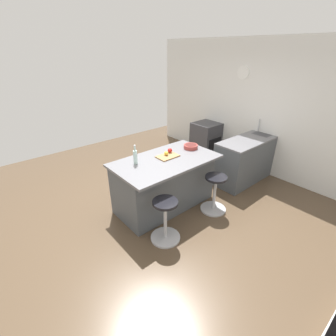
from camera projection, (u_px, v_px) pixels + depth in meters
name	position (u px, v px, depth m)	size (l,w,h in m)	color
ground_plane	(156.00, 206.00, 4.30)	(7.37, 7.37, 0.00)	brown
interior_partition_left	(252.00, 107.00, 5.26)	(0.15, 5.67, 2.76)	silver
sink_cabinet	(254.00, 155.00, 5.19)	(2.07, 0.60, 1.18)	#4C5156
oven_range	(206.00, 140.00, 6.14)	(0.60, 0.61, 0.87)	#38383D
kitchen_island	(164.00, 182.00, 4.15)	(1.74, 1.00, 0.91)	#4C5156
stool_by_window	(214.00, 195.00, 4.07)	(0.44, 0.44, 0.66)	#B7B7BC
stool_middle	(165.00, 222.00, 3.44)	(0.44, 0.44, 0.66)	#B7B7BC
cutting_board	(168.00, 156.00, 4.00)	(0.36, 0.24, 0.02)	olive
apple_yellow	(166.00, 153.00, 4.00)	(0.07, 0.07, 0.07)	gold
apple_red	(170.00, 150.00, 4.11)	(0.08, 0.08, 0.08)	red
water_bottle	(135.00, 157.00, 3.72)	(0.06, 0.06, 0.31)	silver
fruit_bowl	(191.00, 146.00, 4.33)	(0.25, 0.25, 0.07)	#993833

